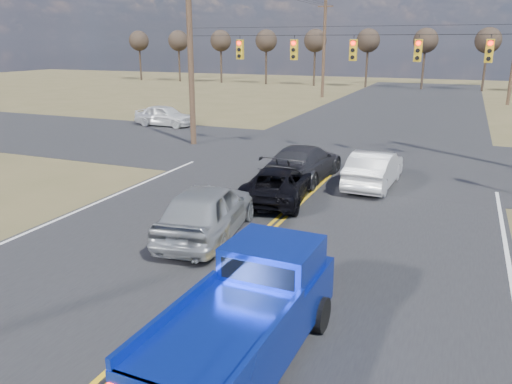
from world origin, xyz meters
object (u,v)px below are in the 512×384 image
at_px(silver_suv, 207,210).
at_px(white_car_queue, 374,169).
at_px(dgrey_car_queue, 304,163).
at_px(cross_car_west, 165,116).
at_px(pickup_truck, 248,315).
at_px(black_suv, 278,184).

height_order(silver_suv, white_car_queue, silver_suv).
height_order(silver_suv, dgrey_car_queue, silver_suv).
bearing_deg(white_car_queue, cross_car_west, -28.78).
xyz_separation_m(pickup_truck, cross_car_west, (-16.16, 22.59, -0.19)).
height_order(pickup_truck, white_car_queue, pickup_truck).
distance_m(silver_suv, white_car_queue, 8.31).
bearing_deg(white_car_queue, black_suv, 50.59).
bearing_deg(silver_suv, pickup_truck, 116.17).
distance_m(silver_suv, black_suv, 4.26).
height_order(pickup_truck, dgrey_car_queue, pickup_truck).
relative_size(pickup_truck, white_car_queue, 1.15).
bearing_deg(silver_suv, black_suv, -108.40).
xyz_separation_m(black_suv, cross_car_west, (-13.30, 13.19, 0.10)).
xyz_separation_m(pickup_truck, dgrey_car_queue, (-2.86, 12.55, -0.17)).
height_order(pickup_truck, silver_suv, pickup_truck).
bearing_deg(black_suv, pickup_truck, 99.65).
bearing_deg(black_suv, dgrey_car_queue, -97.27).
bearing_deg(pickup_truck, cross_car_west, 127.48).
xyz_separation_m(black_suv, white_car_queue, (2.95, 3.27, 0.10)).
distance_m(silver_suv, cross_car_west, 21.44).
distance_m(black_suv, dgrey_car_queue, 3.15).
height_order(black_suv, cross_car_west, cross_car_west).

